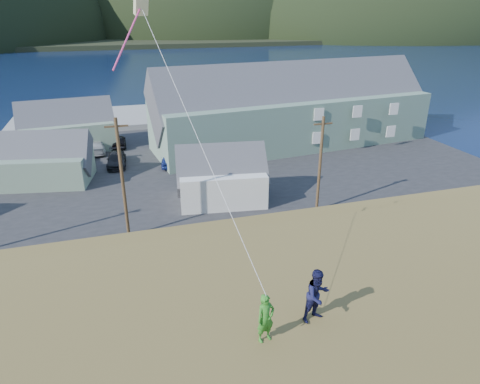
% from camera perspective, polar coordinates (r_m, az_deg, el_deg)
% --- Properties ---
extents(ground, '(900.00, 900.00, 0.00)m').
position_cam_1_polar(ground, '(32.86, -7.11, -6.19)').
color(ground, '#0A1638').
rests_on(ground, ground).
extents(grass_strip, '(110.00, 8.00, 0.10)m').
position_cam_1_polar(grass_strip, '(31.13, -6.46, -7.85)').
color(grass_strip, '#4C3D19').
rests_on(grass_strip, ground).
extents(waterfront_lot, '(72.00, 36.00, 0.12)m').
position_cam_1_polar(waterfront_lot, '(48.29, -10.69, 3.47)').
color(waterfront_lot, '#28282B').
rests_on(waterfront_lot, ground).
extents(wharf, '(26.00, 14.00, 0.90)m').
position_cam_1_polar(wharf, '(70.14, -17.92, 9.24)').
color(wharf, gray).
rests_on(wharf, ground).
extents(far_shore, '(900.00, 320.00, 2.00)m').
position_cam_1_polar(far_shore, '(358.71, -17.07, 19.85)').
color(far_shore, black).
rests_on(far_shore, ground).
extents(far_hills, '(760.00, 265.00, 143.00)m').
position_cam_1_polar(far_hills, '(310.64, -9.96, 20.27)').
color(far_hills, black).
rests_on(far_hills, ground).
extents(lodge, '(36.12, 13.75, 12.40)m').
position_cam_1_polar(lodge, '(54.74, 7.14, 11.14)').
color(lodge, slate).
rests_on(lodge, waterfront_lot).
extents(shed_palegreen_near, '(9.53, 6.90, 6.30)m').
position_cam_1_polar(shed_palegreen_near, '(46.11, -24.55, 3.84)').
color(shed_palegreen_near, slate).
rests_on(shed_palegreen_near, waterfront_lot).
extents(shed_white, '(8.53, 6.24, 6.30)m').
position_cam_1_polar(shed_white, '(37.91, -2.49, 2.15)').
color(shed_white, white).
rests_on(shed_white, waterfront_lot).
extents(shed_palegreen_far, '(11.62, 7.39, 7.43)m').
position_cam_1_polar(shed_palegreen_far, '(56.72, -22.05, 8.05)').
color(shed_palegreen_far, slate).
rests_on(shed_palegreen_far, waterfront_lot).
extents(utility_poles, '(28.43, 0.24, 9.30)m').
position_cam_1_polar(utility_poles, '(32.00, -14.53, 1.43)').
color(utility_poles, '#47331E').
rests_on(utility_poles, waterfront_lot).
extents(parked_cars, '(24.79, 13.16, 1.57)m').
position_cam_1_polar(parked_cars, '(51.90, -20.98, 4.62)').
color(parked_cars, navy).
rests_on(parked_cars, waterfront_lot).
extents(kite_flyer_green, '(0.63, 0.49, 1.53)m').
position_cam_1_polar(kite_flyer_green, '(12.64, 3.43, -16.46)').
color(kite_flyer_green, '#2D7E22').
rests_on(kite_flyer_green, hillside).
extents(kite_flyer_navy, '(0.99, 0.86, 1.75)m').
position_cam_1_polar(kite_flyer_navy, '(13.46, 10.27, -13.42)').
color(kite_flyer_navy, '#16173E').
rests_on(kite_flyer_navy, hillside).
extents(kite_rig, '(1.70, 3.98, 10.67)m').
position_cam_1_polar(kite_rig, '(16.23, -13.10, 21.98)').
color(kite_rig, beige).
rests_on(kite_rig, ground).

